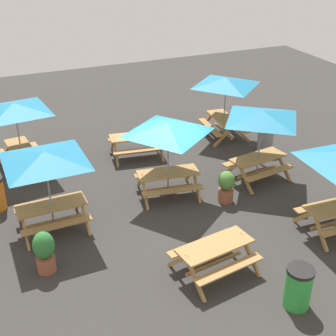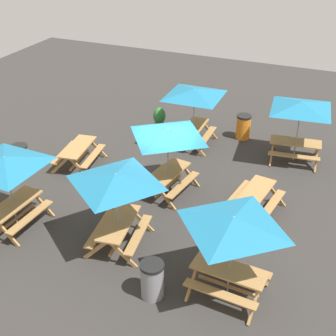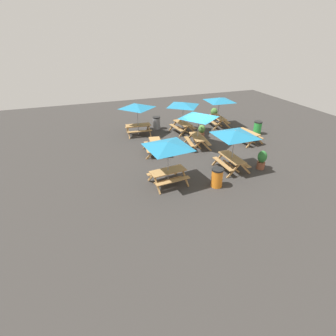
# 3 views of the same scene
# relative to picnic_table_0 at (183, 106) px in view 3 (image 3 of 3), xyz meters

# --- Properties ---
(ground_plane) EXTENTS (29.33, 29.33, 0.00)m
(ground_plane) POSITION_rel_picnic_table_0_xyz_m (3.11, 0.10, -1.99)
(ground_plane) COLOR #33302D
(ground_plane) RESTS_ON ground
(picnic_table_0) EXTENTS (2.26, 2.26, 2.34)m
(picnic_table_0) POSITION_rel_picnic_table_0_xyz_m (0.00, 0.00, 0.00)
(picnic_table_0) COLOR #A87A44
(picnic_table_0) RESTS_ON ground
(picnic_table_1) EXTENTS (2.81, 2.81, 2.34)m
(picnic_table_1) POSITION_rel_picnic_table_0_xyz_m (6.75, -3.61, 0.00)
(picnic_table_1) COLOR #A87A44
(picnic_table_1) RESTS_ON ground
(picnic_table_2) EXTENTS (2.27, 2.27, 2.34)m
(picnic_table_2) POSITION_rel_picnic_table_0_xyz_m (3.00, -0.19, 0.00)
(picnic_table_2) COLOR #A87A44
(picnic_table_2) RESTS_ON ground
(picnic_table_3) EXTENTS (1.98, 1.75, 0.81)m
(picnic_table_3) POSITION_rel_picnic_table_0_xyz_m (3.38, 3.43, -1.43)
(picnic_table_3) COLOR #A87A44
(picnic_table_3) RESTS_ON ground
(picnic_table_4) EXTENTS (1.98, 1.75, 0.81)m
(picnic_table_4) POSITION_rel_picnic_table_0_xyz_m (2.97, -3.05, -1.43)
(picnic_table_4) COLOR #A87A44
(picnic_table_4) RESTS_ON ground
(picnic_table_5) EXTENTS (2.83, 2.83, 2.34)m
(picnic_table_5) POSITION_rel_picnic_table_0_xyz_m (-0.38, 3.23, 0.00)
(picnic_table_5) COLOR #A87A44
(picnic_table_5) RESTS_ON ground
(picnic_table_6) EXTENTS (2.15, 2.15, 2.34)m
(picnic_table_6) POSITION_rel_picnic_table_0_xyz_m (-0.62, -3.30, 0.00)
(picnic_table_6) COLOR #A87A44
(picnic_table_6) RESTS_ON ground
(picnic_table_7) EXTENTS (2.83, 2.83, 2.34)m
(picnic_table_7) POSITION_rel_picnic_table_0_xyz_m (6.50, 0.23, 0.00)
(picnic_table_7) COLOR #A87A44
(picnic_table_7) RESTS_ON ground
(trash_bin_gray) EXTENTS (0.59, 0.59, 0.98)m
(trash_bin_gray) POSITION_rel_picnic_table_0_xyz_m (-1.39, -1.63, -1.49)
(trash_bin_gray) COLOR gray
(trash_bin_gray) RESTS_ON ground
(trash_bin_orange) EXTENTS (0.59, 0.59, 0.98)m
(trash_bin_orange) POSITION_rel_picnic_table_0_xyz_m (7.81, -1.41, -1.49)
(trash_bin_orange) COLOR orange
(trash_bin_orange) RESTS_ON ground
(trash_bin_green) EXTENTS (0.59, 0.59, 0.98)m
(trash_bin_green) POSITION_rel_picnic_table_0_xyz_m (2.28, 5.10, -1.49)
(trash_bin_green) COLOR green
(trash_bin_green) RESTS_ON ground
(potted_plant_0) EXTENTS (0.50, 0.50, 1.08)m
(potted_plant_0) POSITION_rel_picnic_table_0_xyz_m (6.98, 1.87, -1.41)
(potted_plant_0) COLOR #935138
(potted_plant_0) RESTS_ON ground
(potted_plant_1) EXTENTS (0.49, 0.49, 0.98)m
(potted_plant_1) POSITION_rel_picnic_table_0_xyz_m (1.59, 0.82, -1.48)
(potted_plant_1) COLOR #935138
(potted_plant_1) RESTS_ON ground
(potted_plant_2) EXTENTS (0.59, 0.59, 1.05)m
(potted_plant_2) POSITION_rel_picnic_table_0_xyz_m (-1.88, 3.71, -1.40)
(potted_plant_2) COLOR #59595B
(potted_plant_2) RESTS_ON ground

